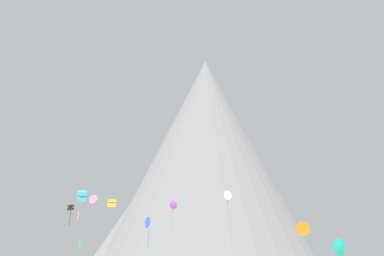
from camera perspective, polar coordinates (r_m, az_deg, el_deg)
The scene contains 11 objects.
rock_massif at distance 111.93m, azimuth -0.18°, elevation -7.70°, with size 79.01×79.01×61.10m.
kite_teal_low at distance 58.75m, azimuth 20.18°, elevation -15.60°, with size 2.18×1.08×4.11m.
kite_blue_low at distance 74.49m, azimuth -6.20°, elevation -13.18°, with size 1.48×1.87×5.50m.
kite_rainbow_mid at distance 79.20m, azimuth -13.77°, elevation -9.79°, with size 1.81×1.19×1.69m.
kite_orange_low at distance 63.60m, azimuth 15.42°, elevation -13.55°, with size 2.20×1.34×2.02m.
kite_violet_mid at distance 77.55m, azimuth -2.72°, elevation -10.88°, with size 1.63×1.14×5.30m.
kite_white_low at distance 59.73m, azimuth 5.01°, elevation -9.53°, with size 1.38×1.03×3.50m.
kite_black_low at distance 79.01m, azimuth -16.78°, elevation -10.77°, with size 1.21×1.19×3.78m.
kite_cyan_low at distance 55.79m, azimuth -15.25°, elevation -9.31°, with size 1.29×1.39×4.19m.
kite_gold_low at distance 70.06m, azimuth -11.28°, elevation -10.38°, with size 1.53×1.52×1.19m.
kite_green_low at distance 70.39m, azimuth -15.58°, elevation -15.93°, with size 0.59×0.40×3.30m.
Camera 1 is at (-2.84, -27.42, 4.70)m, focal length 37.72 mm.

